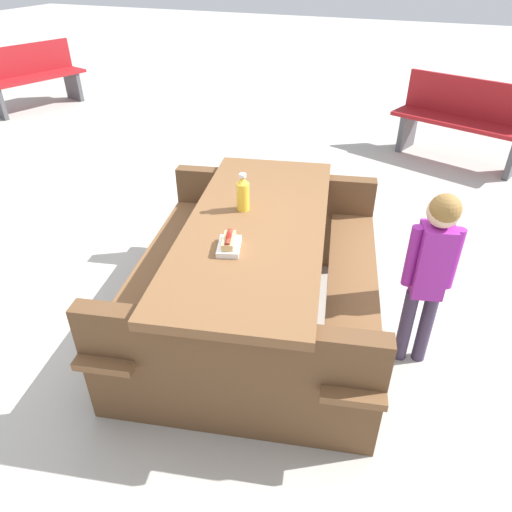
# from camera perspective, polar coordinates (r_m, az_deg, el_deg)

# --- Properties ---
(ground_plane) EXTENTS (30.00, 30.00, 0.00)m
(ground_plane) POSITION_cam_1_polar(r_m,az_deg,el_deg) (3.05, -0.00, -8.25)
(ground_plane) COLOR #B7B2A8
(ground_plane) RESTS_ON ground
(picnic_table) EXTENTS (2.06, 1.75, 0.75)m
(picnic_table) POSITION_cam_1_polar(r_m,az_deg,el_deg) (2.78, -0.00, -1.38)
(picnic_table) COLOR brown
(picnic_table) RESTS_ON ground
(soda_bottle) EXTENTS (0.07, 0.07, 0.22)m
(soda_bottle) POSITION_cam_1_polar(r_m,az_deg,el_deg) (2.70, -1.59, 7.54)
(soda_bottle) COLOR yellow
(soda_bottle) RESTS_ON picnic_table
(hotdog_tray) EXTENTS (0.21, 0.16, 0.08)m
(hotdog_tray) POSITION_cam_1_polar(r_m,az_deg,el_deg) (2.36, -3.28, 1.49)
(hotdog_tray) COLOR white
(hotdog_tray) RESTS_ON picnic_table
(child_in_coat) EXTENTS (0.19, 0.25, 1.06)m
(child_in_coat) POSITION_cam_1_polar(r_m,az_deg,el_deg) (2.57, 20.39, -0.64)
(child_in_coat) COLOR #3F334C
(child_in_coat) RESTS_ON ground
(park_bench_near) EXTENTS (0.88, 1.55, 0.85)m
(park_bench_near) POSITION_cam_1_polar(r_m,az_deg,el_deg) (5.76, 23.94, 14.79)
(park_bench_near) COLOR maroon
(park_bench_near) RESTS_ON ground
(park_bench_mid) EXTENTS (1.55, 0.82, 0.85)m
(park_bench_mid) POSITION_cam_1_polar(r_m,az_deg,el_deg) (7.95, -25.53, 19.00)
(park_bench_mid) COLOR maroon
(park_bench_mid) RESTS_ON ground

